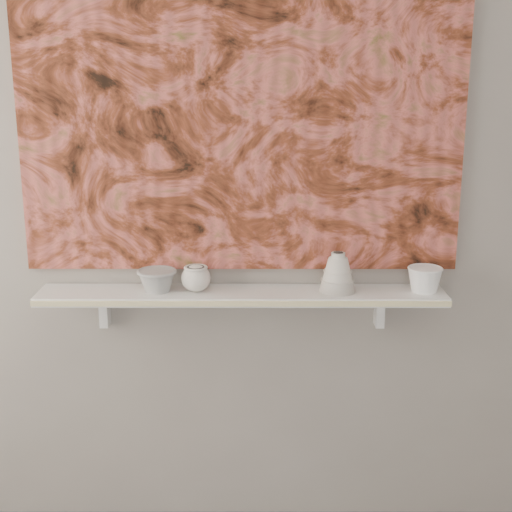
{
  "coord_description": "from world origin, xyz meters",
  "views": [
    {
      "loc": [
        0.05,
        -0.84,
        1.67
      ],
      "look_at": [
        0.05,
        1.49,
        1.06
      ],
      "focal_mm": 50.0,
      "sensor_mm": 36.0,
      "label": 1
    }
  ],
  "objects_px": {
    "bowl_white": "(425,279)",
    "bowl_grey": "(157,280)",
    "painting": "(241,109)",
    "bell_vessel": "(338,272)",
    "shelf": "(241,295)",
    "cup_cream": "(196,278)"
  },
  "relations": [
    {
      "from": "cup_cream",
      "to": "bell_vessel",
      "type": "height_order",
      "value": "bell_vessel"
    },
    {
      "from": "bell_vessel",
      "to": "painting",
      "type": "bearing_deg",
      "value": 166.28
    },
    {
      "from": "shelf",
      "to": "bowl_grey",
      "type": "height_order",
      "value": "bowl_grey"
    },
    {
      "from": "painting",
      "to": "bowl_white",
      "type": "height_order",
      "value": "painting"
    },
    {
      "from": "cup_cream",
      "to": "bowl_white",
      "type": "height_order",
      "value": "cup_cream"
    },
    {
      "from": "bowl_white",
      "to": "bowl_grey",
      "type": "bearing_deg",
      "value": 180.0
    },
    {
      "from": "shelf",
      "to": "bowl_white",
      "type": "height_order",
      "value": "bowl_white"
    },
    {
      "from": "cup_cream",
      "to": "bowl_white",
      "type": "relative_size",
      "value": 0.84
    },
    {
      "from": "painting",
      "to": "bowl_white",
      "type": "distance_m",
      "value": 0.85
    },
    {
      "from": "bell_vessel",
      "to": "bowl_white",
      "type": "height_order",
      "value": "bell_vessel"
    },
    {
      "from": "painting",
      "to": "cup_cream",
      "type": "distance_m",
      "value": 0.59
    },
    {
      "from": "bowl_grey",
      "to": "shelf",
      "type": "bearing_deg",
      "value": 0.0
    },
    {
      "from": "painting",
      "to": "bell_vessel",
      "type": "bearing_deg",
      "value": -13.72
    },
    {
      "from": "bowl_grey",
      "to": "cup_cream",
      "type": "bearing_deg",
      "value": 0.0
    },
    {
      "from": "cup_cream",
      "to": "bell_vessel",
      "type": "xyz_separation_m",
      "value": [
        0.49,
        0.0,
        0.02
      ]
    },
    {
      "from": "shelf",
      "to": "bowl_grey",
      "type": "bearing_deg",
      "value": 180.0
    },
    {
      "from": "bowl_grey",
      "to": "bowl_white",
      "type": "bearing_deg",
      "value": 0.0
    },
    {
      "from": "bell_vessel",
      "to": "bowl_white",
      "type": "bearing_deg",
      "value": 0.0
    },
    {
      "from": "painting",
      "to": "bowl_grey",
      "type": "xyz_separation_m",
      "value": [
        -0.29,
        -0.08,
        -0.57
      ]
    },
    {
      "from": "painting",
      "to": "bowl_grey",
      "type": "distance_m",
      "value": 0.64
    },
    {
      "from": "shelf",
      "to": "bell_vessel",
      "type": "height_order",
      "value": "bell_vessel"
    },
    {
      "from": "cup_cream",
      "to": "bell_vessel",
      "type": "relative_size",
      "value": 0.73
    }
  ]
}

